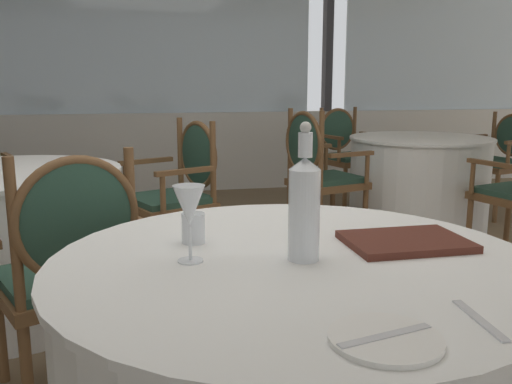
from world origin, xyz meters
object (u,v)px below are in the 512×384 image
Objects in this scene: menu_book at (405,242)px; dining_chair_1_2 at (502,155)px; water_bottle at (304,205)px; wine_glass at (189,208)px; water_tumbler at (193,228)px; dining_chair_1_0 at (317,167)px; dining_chair_0_1 at (181,184)px; dining_chair_1_3 at (345,148)px; dining_chair_0_0 at (69,260)px; side_plate at (385,339)px.

menu_book is 0.35× the size of dining_chair_1_2.
water_bottle is 4.13m from dining_chair_1_2.
dining_chair_1_2 is (3.05, 2.99, -0.34)m from wine_glass.
water_bottle reaches higher than dining_chair_1_2.
water_tumbler is at bearing 165.73° from menu_book.
dining_chair_1_0 is (1.15, 2.45, -0.30)m from wine_glass.
menu_book is at bearing 78.33° from dining_chair_0_1.
dining_chair_1_3 reaches higher than menu_book.
dining_chair_0_0 is at bearing -147.04° from dining_chair_1_0.
water_bottle reaches higher than dining_chair_1_0.
side_plate is 2.56m from dining_chair_0_1.
water_bottle is at bearing -162.82° from dining_chair_0_0.
dining_chair_1_3 is at bearing -45.14° from dining_chair_1_2.
water_tumbler is at bearing 62.44° from dining_chair_0_1.
dining_chair_1_3 is at bearing 44.81° from dining_chair_1_0.
water_tumbler reaches higher than menu_book.
menu_book is 0.34× the size of dining_chair_0_0.
dining_chair_0_1 is 3.07m from dining_chair_1_2.
water_tumbler is at bearing 111.50° from side_plate.
side_plate is at bearing 35.67° from dining_chair_1_2.
dining_chair_1_0 is 1.09× the size of dining_chair_1_2.
dining_chair_1_3 is (1.83, 3.67, -0.33)m from wine_glass.
water_bottle is 0.28m from wine_glass.
side_plate is 0.48m from water_bottle.
dining_chair_1_0 is at bearing 70.74° from water_bottle.
dining_chair_1_3 is (2.21, 2.97, 0.00)m from dining_chair_0_0.
side_plate is 0.58× the size of water_bottle.
dining_chair_1_3 is at bearing 67.28° from water_bottle.
water_bottle is 0.34m from water_tumbler.
dining_chair_1_3 is (-1.22, 0.68, 0.01)m from dining_chair_1_2.
water_bottle is at bearing -39.05° from water_tumbler.
wine_glass reaches higher than water_tumbler.
wine_glass reaches higher than menu_book.
menu_book is at bearing 11.07° from water_bottle.
menu_book reaches higher than side_plate.
wine_glass is at bearing -131.12° from dining_chair_1_0.
dining_chair_1_0 is at bearing 63.79° from water_tumbler.
dining_chair_0_1 is at bearing -174.61° from dining_chair_1_0.
menu_book is 2.50m from dining_chair_1_0.
water_tumbler is 0.58m from menu_book.
water_tumbler is (0.02, 0.16, -0.10)m from wine_glass.
dining_chair_1_3 is at bearing 62.72° from water_tumbler.
water_tumbler is (-0.26, 0.66, 0.04)m from side_plate.
dining_chair_1_0 reaches higher than water_tumbler.
wine_glass is 2.08m from dining_chair_0_1.
dining_chair_1_3 is (0.68, 1.22, -0.03)m from dining_chair_1_0.
water_tumbler is 1.91m from dining_chair_0_1.
dining_chair_0_1 is (0.11, 1.89, -0.23)m from water_tumbler.
dining_chair_1_0 is (1.01, 0.40, 0.02)m from dining_chair_0_1.
dining_chair_0_1 is 0.96× the size of dining_chair_1_0.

